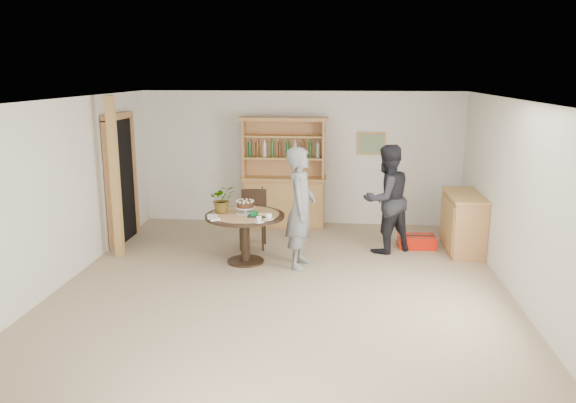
{
  "coord_description": "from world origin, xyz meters",
  "views": [
    {
      "loc": [
        0.75,
        -6.97,
        2.84
      ],
      "look_at": [
        0.01,
        0.73,
        1.05
      ],
      "focal_mm": 35.0,
      "sensor_mm": 36.0,
      "label": 1
    }
  ],
  "objects_px": {
    "hutch": "(284,190)",
    "dining_table": "(245,224)",
    "adult_person": "(386,199)",
    "sideboard": "(463,222)",
    "dining_chair": "(253,215)",
    "red_suitcase": "(416,241)",
    "teen_boy": "(301,208)"
  },
  "relations": [
    {
      "from": "hutch",
      "to": "sideboard",
      "type": "relative_size",
      "value": 1.62
    },
    {
      "from": "sideboard",
      "to": "dining_chair",
      "type": "height_order",
      "value": "dining_chair"
    },
    {
      "from": "adult_person",
      "to": "dining_table",
      "type": "bearing_deg",
      "value": -14.79
    },
    {
      "from": "sideboard",
      "to": "adult_person",
      "type": "bearing_deg",
      "value": -172.75
    },
    {
      "from": "dining_chair",
      "to": "adult_person",
      "type": "xyz_separation_m",
      "value": [
        2.16,
        -0.08,
        0.33
      ]
    },
    {
      "from": "sideboard",
      "to": "adult_person",
      "type": "height_order",
      "value": "adult_person"
    },
    {
      "from": "red_suitcase",
      "to": "teen_boy",
      "type": "bearing_deg",
      "value": -150.24
    },
    {
      "from": "sideboard",
      "to": "dining_chair",
      "type": "bearing_deg",
      "value": -178.65
    },
    {
      "from": "dining_table",
      "to": "dining_chair",
      "type": "height_order",
      "value": "dining_chair"
    },
    {
      "from": "hutch",
      "to": "teen_boy",
      "type": "height_order",
      "value": "hutch"
    },
    {
      "from": "hutch",
      "to": "dining_table",
      "type": "xyz_separation_m",
      "value": [
        -0.37,
        -2.15,
        -0.08
      ]
    },
    {
      "from": "dining_chair",
      "to": "teen_boy",
      "type": "bearing_deg",
      "value": -49.77
    },
    {
      "from": "sideboard",
      "to": "dining_table",
      "type": "height_order",
      "value": "sideboard"
    },
    {
      "from": "teen_boy",
      "to": "red_suitcase",
      "type": "height_order",
      "value": "teen_boy"
    },
    {
      "from": "dining_table",
      "to": "adult_person",
      "type": "xyz_separation_m",
      "value": [
        2.16,
        0.75,
        0.26
      ]
    },
    {
      "from": "hutch",
      "to": "dining_chair",
      "type": "bearing_deg",
      "value": -105.84
    },
    {
      "from": "dining_table",
      "to": "dining_chair",
      "type": "distance_m",
      "value": 0.83
    },
    {
      "from": "dining_chair",
      "to": "red_suitcase",
      "type": "xyz_separation_m",
      "value": [
        2.7,
        0.17,
        -0.43
      ]
    },
    {
      "from": "hutch",
      "to": "sideboard",
      "type": "bearing_deg",
      "value": -22.21
    },
    {
      "from": "hutch",
      "to": "dining_table",
      "type": "bearing_deg",
      "value": -99.81
    },
    {
      "from": "sideboard",
      "to": "adult_person",
      "type": "xyz_separation_m",
      "value": [
        -1.26,
        -0.16,
        0.4
      ]
    },
    {
      "from": "hutch",
      "to": "adult_person",
      "type": "height_order",
      "value": "hutch"
    },
    {
      "from": "red_suitcase",
      "to": "adult_person",
      "type": "bearing_deg",
      "value": -155.99
    },
    {
      "from": "adult_person",
      "to": "red_suitcase",
      "type": "distance_m",
      "value": 0.97
    },
    {
      "from": "hutch",
      "to": "red_suitcase",
      "type": "height_order",
      "value": "hutch"
    },
    {
      "from": "dining_chair",
      "to": "adult_person",
      "type": "relative_size",
      "value": 0.54
    },
    {
      "from": "hutch",
      "to": "adult_person",
      "type": "distance_m",
      "value": 2.28
    },
    {
      "from": "sideboard",
      "to": "teen_boy",
      "type": "distance_m",
      "value": 2.79
    },
    {
      "from": "dining_chair",
      "to": "teen_boy",
      "type": "height_order",
      "value": "teen_boy"
    },
    {
      "from": "adult_person",
      "to": "hutch",
      "type": "bearing_deg",
      "value": -72.1
    },
    {
      "from": "sideboard",
      "to": "adult_person",
      "type": "distance_m",
      "value": 1.33
    },
    {
      "from": "dining_table",
      "to": "adult_person",
      "type": "height_order",
      "value": "adult_person"
    }
  ]
}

